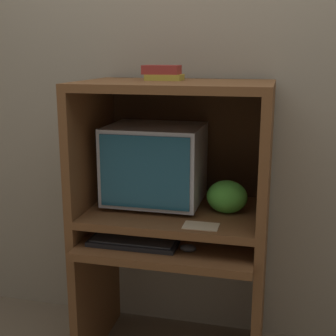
{
  "coord_description": "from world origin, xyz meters",
  "views": [
    {
      "loc": [
        0.47,
        -1.76,
        1.5
      ],
      "look_at": [
        -0.03,
        0.29,
        0.99
      ],
      "focal_mm": 50.0,
      "sensor_mm": 36.0,
      "label": 1
    }
  ],
  "objects_px": {
    "crt_monitor": "(155,164)",
    "mouse": "(188,248)",
    "snack_bag": "(227,197)",
    "keyboard": "(133,242)",
    "book_stack": "(163,73)"
  },
  "relations": [
    {
      "from": "mouse",
      "to": "book_stack",
      "type": "distance_m",
      "value": 0.8
    },
    {
      "from": "keyboard",
      "to": "snack_bag",
      "type": "xyz_separation_m",
      "value": [
        0.39,
        0.19,
        0.18
      ]
    },
    {
      "from": "book_stack",
      "to": "snack_bag",
      "type": "bearing_deg",
      "value": -13.48
    },
    {
      "from": "crt_monitor",
      "to": "snack_bag",
      "type": "height_order",
      "value": "crt_monitor"
    },
    {
      "from": "mouse",
      "to": "book_stack",
      "type": "bearing_deg",
      "value": 122.95
    },
    {
      "from": "keyboard",
      "to": "snack_bag",
      "type": "bearing_deg",
      "value": 26.2
    },
    {
      "from": "crt_monitor",
      "to": "mouse",
      "type": "height_order",
      "value": "crt_monitor"
    },
    {
      "from": "keyboard",
      "to": "snack_bag",
      "type": "height_order",
      "value": "snack_bag"
    },
    {
      "from": "snack_bag",
      "to": "book_stack",
      "type": "xyz_separation_m",
      "value": [
        -0.32,
        0.08,
        0.55
      ]
    },
    {
      "from": "snack_bag",
      "to": "keyboard",
      "type": "bearing_deg",
      "value": -153.8
    },
    {
      "from": "keyboard",
      "to": "book_stack",
      "type": "xyz_separation_m",
      "value": [
        0.07,
        0.27,
        0.73
      ]
    },
    {
      "from": "keyboard",
      "to": "mouse",
      "type": "distance_m",
      "value": 0.25
    },
    {
      "from": "crt_monitor",
      "to": "mouse",
      "type": "distance_m",
      "value": 0.45
    },
    {
      "from": "crt_monitor",
      "to": "snack_bag",
      "type": "relative_size",
      "value": 2.4
    },
    {
      "from": "book_stack",
      "to": "mouse",
      "type": "bearing_deg",
      "value": -57.05
    }
  ]
}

